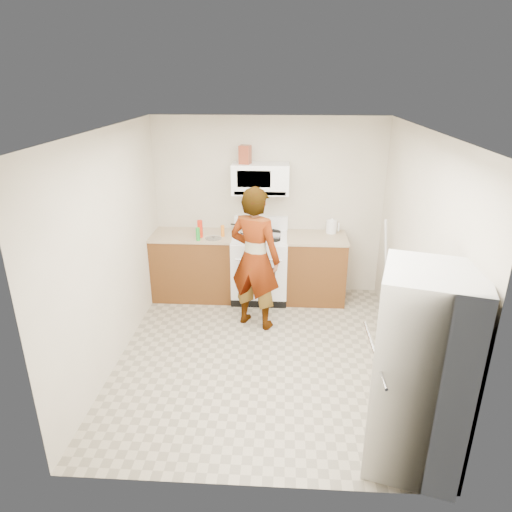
# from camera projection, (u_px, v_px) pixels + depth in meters

# --- Properties ---
(floor) EXTENTS (3.60, 3.60, 0.00)m
(floor) POSITION_uv_depth(u_px,v_px,m) (262.00, 355.00, 5.22)
(floor) COLOR gray
(floor) RESTS_ON ground
(back_wall) EXTENTS (3.20, 0.02, 2.50)m
(back_wall) POSITION_uv_depth(u_px,v_px,m) (268.00, 208.00, 6.43)
(back_wall) COLOR beige
(back_wall) RESTS_ON floor
(right_wall) EXTENTS (0.02, 3.60, 2.50)m
(right_wall) POSITION_uv_depth(u_px,v_px,m) (417.00, 257.00, 4.67)
(right_wall) COLOR beige
(right_wall) RESTS_ON floor
(cabinet_left) EXTENTS (1.12, 0.62, 0.90)m
(cabinet_left) POSITION_uv_depth(u_px,v_px,m) (194.00, 266.00, 6.50)
(cabinet_left) COLOR #5B3015
(cabinet_left) RESTS_ON floor
(counter_left) EXTENTS (1.14, 0.64, 0.03)m
(counter_left) POSITION_uv_depth(u_px,v_px,m) (192.00, 235.00, 6.33)
(counter_left) COLOR tan
(counter_left) RESTS_ON cabinet_left
(cabinet_right) EXTENTS (0.80, 0.62, 0.90)m
(cabinet_right) POSITION_uv_depth(u_px,v_px,m) (315.00, 269.00, 6.40)
(cabinet_right) COLOR #5B3015
(cabinet_right) RESTS_ON floor
(counter_right) EXTENTS (0.82, 0.64, 0.03)m
(counter_right) POSITION_uv_depth(u_px,v_px,m) (317.00, 238.00, 6.23)
(counter_right) COLOR tan
(counter_right) RESTS_ON cabinet_right
(gas_range) EXTENTS (0.76, 0.65, 1.13)m
(gas_range) POSITION_uv_depth(u_px,v_px,m) (260.00, 266.00, 6.43)
(gas_range) COLOR white
(gas_range) RESTS_ON floor
(microwave) EXTENTS (0.76, 0.38, 0.40)m
(microwave) POSITION_uv_depth(u_px,v_px,m) (261.00, 178.00, 6.10)
(microwave) COLOR white
(microwave) RESTS_ON back_wall
(person) EXTENTS (0.77, 0.66, 1.80)m
(person) POSITION_uv_depth(u_px,v_px,m) (255.00, 259.00, 5.56)
(person) COLOR tan
(person) RESTS_ON floor
(fridge) EXTENTS (0.86, 0.86, 1.70)m
(fridge) POSITION_uv_depth(u_px,v_px,m) (421.00, 372.00, 3.50)
(fridge) COLOR white
(fridge) RESTS_ON floor
(kettle) EXTENTS (0.19, 0.19, 0.18)m
(kettle) POSITION_uv_depth(u_px,v_px,m) (332.00, 227.00, 6.34)
(kettle) COLOR white
(kettle) RESTS_ON counter_right
(jug) EXTENTS (0.17, 0.17, 0.24)m
(jug) POSITION_uv_depth(u_px,v_px,m) (245.00, 155.00, 5.96)
(jug) COLOR maroon
(jug) RESTS_ON microwave
(saucepan) EXTENTS (0.29, 0.29, 0.12)m
(saucepan) POSITION_uv_depth(u_px,v_px,m) (248.00, 227.00, 6.35)
(saucepan) COLOR silver
(saucepan) RESTS_ON gas_range
(tray) EXTENTS (0.27, 0.20, 0.05)m
(tray) POSITION_uv_depth(u_px,v_px,m) (271.00, 236.00, 6.18)
(tray) COLOR white
(tray) RESTS_ON gas_range
(bottle_spray) EXTENTS (0.08, 0.08, 0.24)m
(bottle_spray) POSITION_uv_depth(u_px,v_px,m) (200.00, 229.00, 6.16)
(bottle_spray) COLOR red
(bottle_spray) RESTS_ON counter_left
(bottle_hot_sauce) EXTENTS (0.06, 0.06, 0.16)m
(bottle_hot_sauce) POSITION_uv_depth(u_px,v_px,m) (223.00, 231.00, 6.20)
(bottle_hot_sauce) COLOR orange
(bottle_hot_sauce) RESTS_ON counter_left
(bottle_green_cap) EXTENTS (0.06, 0.06, 0.18)m
(bottle_green_cap) POSITION_uv_depth(u_px,v_px,m) (198.00, 234.00, 6.05)
(bottle_green_cap) COLOR #1A912B
(bottle_green_cap) RESTS_ON counter_left
(pot_lid) EXTENTS (0.25, 0.25, 0.01)m
(pot_lid) POSITION_uv_depth(u_px,v_px,m) (213.00, 238.00, 6.15)
(pot_lid) COLOR white
(pot_lid) RESTS_ON counter_left
(broom) EXTENTS (0.21, 0.23, 1.33)m
(broom) POSITION_uv_depth(u_px,v_px,m) (386.00, 266.00, 5.92)
(broom) COLOR silver
(broom) RESTS_ON floor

